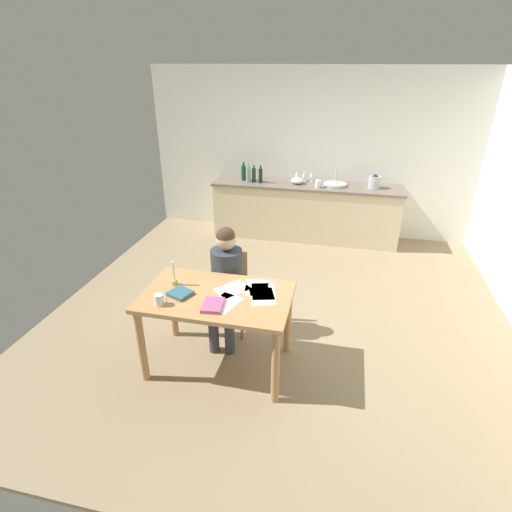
{
  "coord_description": "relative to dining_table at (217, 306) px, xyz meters",
  "views": [
    {
      "loc": [
        0.59,
        -3.96,
        2.64
      ],
      "look_at": [
        -0.22,
        -0.36,
        0.85
      ],
      "focal_mm": 28.2,
      "sensor_mm": 36.0,
      "label": 1
    }
  ],
  "objects": [
    {
      "name": "wine_glass_near_sink",
      "position": [
        0.48,
        3.45,
        0.35
      ],
      "size": [
        0.07,
        0.07,
        0.15
      ],
      "color": "silver",
      "rests_on": "kitchen_counter"
    },
    {
      "name": "bottle_oil",
      "position": [
        -0.6,
        3.31,
        0.36
      ],
      "size": [
        0.08,
        0.08,
        0.29
      ],
      "color": "#194C23",
      "rests_on": "kitchen_counter"
    },
    {
      "name": "bottle_vinegar",
      "position": [
        -0.5,
        3.21,
        0.37
      ],
      "size": [
        0.08,
        0.08,
        0.3
      ],
      "color": "#8C999E",
      "rests_on": "kitchen_counter"
    },
    {
      "name": "wall_back",
      "position": [
        0.42,
        3.66,
        0.64
      ],
      "size": [
        5.2,
        0.12,
        2.6
      ],
      "primitive_type": "cube",
      "color": "silver",
      "rests_on": "ground"
    },
    {
      "name": "bottle_wine_red",
      "position": [
        -0.42,
        3.26,
        0.35
      ],
      "size": [
        0.06,
        0.06,
        0.27
      ],
      "color": "#194C23",
      "rests_on": "kitchen_counter"
    },
    {
      "name": "person_seated",
      "position": [
        -0.07,
        0.5,
        0.02
      ],
      "size": [
        0.36,
        0.61,
        1.19
      ],
      "color": "#333842",
      "rests_on": "ground"
    },
    {
      "name": "ground_plane",
      "position": [
        0.42,
        1.06,
        -0.68
      ],
      "size": [
        5.2,
        5.2,
        0.04
      ],
      "primitive_type": "cube",
      "color": "#937F60"
    },
    {
      "name": "sink_unit",
      "position": [
        0.86,
        3.31,
        0.26
      ],
      "size": [
        0.36,
        0.36,
        0.24
      ],
      "color": "#B2B7BC",
      "rests_on": "kitchen_counter"
    },
    {
      "name": "chair_at_table",
      "position": [
        -0.08,
        0.64,
        -0.19
      ],
      "size": [
        0.44,
        0.44,
        0.85
      ],
      "color": "tan",
      "rests_on": "ground"
    },
    {
      "name": "candlestick",
      "position": [
        -0.43,
        0.08,
        0.18
      ],
      "size": [
        0.06,
        0.06,
        0.24
      ],
      "color": "gold",
      "rests_on": "dining_table"
    },
    {
      "name": "kitchen_counter",
      "position": [
        0.42,
        3.3,
        -0.21
      ],
      "size": [
        2.96,
        0.64,
        0.9
      ],
      "color": "beige",
      "rests_on": "ground"
    },
    {
      "name": "book_magazine",
      "position": [
        0.03,
        -0.19,
        0.13
      ],
      "size": [
        0.19,
        0.24,
        0.03
      ],
      "primitive_type": "cube",
      "rotation": [
        0.0,
        0.0,
        0.1
      ],
      "color": "#B7528B",
      "rests_on": "dining_table"
    },
    {
      "name": "mixing_bowl",
      "position": [
        0.28,
        3.3,
        0.29
      ],
      "size": [
        0.2,
        0.2,
        0.09
      ],
      "primitive_type": "ellipsoid",
      "color": "white",
      "rests_on": "kitchen_counter"
    },
    {
      "name": "book_cookery",
      "position": [
        -0.31,
        -0.07,
        0.13
      ],
      "size": [
        0.24,
        0.23,
        0.03
      ],
      "primitive_type": "cube",
      "rotation": [
        0.0,
        0.0,
        -0.39
      ],
      "color": "#345F75",
      "rests_on": "dining_table"
    },
    {
      "name": "paper_bill",
      "position": [
        0.4,
        0.06,
        0.12
      ],
      "size": [
        0.3,
        0.35,
        0.0
      ],
      "primitive_type": "cube",
      "rotation": [
        0.0,
        0.0,
        0.34
      ],
      "color": "white",
      "rests_on": "dining_table"
    },
    {
      "name": "paper_letter",
      "position": [
        0.39,
        0.15,
        0.12
      ],
      "size": [
        0.28,
        0.34,
        0.0
      ],
      "primitive_type": "cube",
      "rotation": [
        0.0,
        0.0,
        0.27
      ],
      "color": "white",
      "rests_on": "dining_table"
    },
    {
      "name": "coffee_mug",
      "position": [
        -0.42,
        -0.26,
        0.17
      ],
      "size": [
        0.12,
        0.08,
        0.1
      ],
      "color": "white",
      "rests_on": "dining_table"
    },
    {
      "name": "wine_glass_back_left",
      "position": [
        0.25,
        3.45,
        0.35
      ],
      "size": [
        0.07,
        0.07,
        0.15
      ],
      "color": "silver",
      "rests_on": "kitchen_counter"
    },
    {
      "name": "paper_envelope",
      "position": [
        0.11,
        0.13,
        0.12
      ],
      "size": [
        0.35,
        0.36,
        0.0
      ],
      "primitive_type": "cube",
      "rotation": [
        0.0,
        0.0,
        -0.67
      ],
      "color": "white",
      "rests_on": "dining_table"
    },
    {
      "name": "bottle_sauce",
      "position": [
        -0.3,
        3.22,
        0.36
      ],
      "size": [
        0.06,
        0.06,
        0.27
      ],
      "color": "black",
      "rests_on": "kitchen_counter"
    },
    {
      "name": "wine_glass_by_kettle",
      "position": [
        0.36,
        3.45,
        0.35
      ],
      "size": [
        0.07,
        0.07,
        0.15
      ],
      "color": "silver",
      "rests_on": "kitchen_counter"
    },
    {
      "name": "stovetop_kettle",
      "position": [
        1.45,
        3.3,
        0.34
      ],
      "size": [
        0.18,
        0.18,
        0.22
      ],
      "color": "#B7BABF",
      "rests_on": "kitchen_counter"
    },
    {
      "name": "dining_table",
      "position": [
        0.0,
        0.0,
        0.0
      ],
      "size": [
        1.32,
        0.8,
        0.78
      ],
      "color": "tan",
      "rests_on": "ground"
    },
    {
      "name": "paper_receipt",
      "position": [
        0.32,
        0.2,
        0.12
      ],
      "size": [
        0.25,
        0.32,
        0.0
      ],
      "primitive_type": "cube",
      "rotation": [
        0.0,
        0.0,
        0.13
      ],
      "color": "white",
      "rests_on": "dining_table"
    },
    {
      "name": "teacup_on_counter",
      "position": [
        0.61,
        3.15,
        0.3
      ],
      "size": [
        0.13,
        0.09,
        0.11
      ],
      "color": "white",
      "rests_on": "kitchen_counter"
    },
    {
      "name": "paper_notice",
      "position": [
        0.11,
        -0.11,
        0.12
      ],
      "size": [
        0.29,
        0.35,
        0.0
      ],
      "primitive_type": "cube",
      "rotation": [
        0.0,
        0.0,
        -0.33
      ],
      "color": "white",
      "rests_on": "dining_table"
    }
  ]
}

